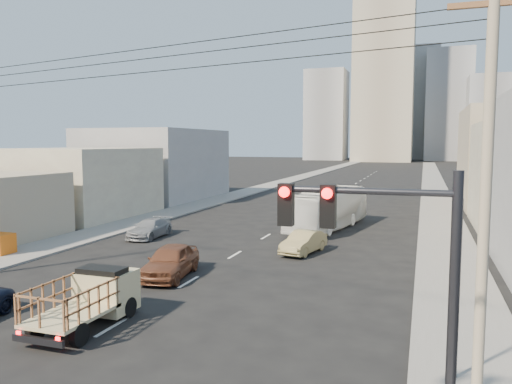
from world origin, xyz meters
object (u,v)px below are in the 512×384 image
Objects in this scene: utility_pole at (485,203)px; sedan_grey at (150,228)px; flatbed_pickup at (88,296)px; city_bus at (328,208)px; traffic_signal at (392,277)px; green_sign at (458,246)px; sedan_brown at (170,261)px; sedan_tan at (304,242)px.

sedan_grey is at bearing 136.25° from utility_pole.
city_bus is at bearing 79.23° from flatbed_pickup.
utility_pole is (1.73, 2.51, 1.11)m from traffic_signal.
sedan_brown is at bearing 150.43° from green_sign.
sedan_tan is (0.17, -8.91, -0.88)m from city_bus.
green_sign is at bearing -60.96° from city_bus.
city_bus reaches higher than sedan_tan.
sedan_tan is at bearing 47.53° from sedan_brown.
traffic_signal is 1.20× the size of green_sign.
sedan_grey is (-6.61, 15.34, -0.47)m from flatbed_pickup.
sedan_tan is at bearing 117.75° from green_sign.
sedan_brown is 0.46× the size of utility_pole.
city_bus is at bearing 108.33° from green_sign.
city_bus is 1.10× the size of utility_pole.
traffic_signal reaches higher than city_bus.
sedan_tan is at bearing 107.58° from traffic_signal.
green_sign is 2.91m from utility_pole.
green_sign is at bearing -37.90° from sedan_brown.
sedan_brown is at bearing 132.42° from traffic_signal.
traffic_signal is 0.60× the size of utility_pole.
traffic_signal reaches higher than sedan_grey.
sedan_brown is 1.17× the size of sedan_tan.
flatbed_pickup is 1.12× the size of sedan_tan.
sedan_tan is 0.79× the size of green_sign.
city_bus is 13.31m from sedan_grey.
city_bus reaches higher than sedan_brown.
traffic_signal reaches higher than green_sign.
flatbed_pickup is 0.88× the size of green_sign.
traffic_signal is at bearing -60.31° from sedan_tan.
utility_pole reaches higher than city_bus.
traffic_signal is at bearing -66.72° from city_bus.
utility_pole reaches higher than sedan_tan.
sedan_brown is 0.77× the size of traffic_signal.
flatbed_pickup is at bearing 153.39° from traffic_signal.
city_bus is 28.96m from traffic_signal.
green_sign is (18.63, -15.66, 3.12)m from sedan_grey.
city_bus is 1.83× the size of traffic_signal.
utility_pole reaches higher than sedan_grey.
sedan_brown is 16.50m from utility_pole.
sedan_brown is at bearing -112.03° from sedan_tan.
sedan_brown is at bearing -56.16° from sedan_grey.
utility_pole is at bearing -12.84° from flatbed_pickup.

